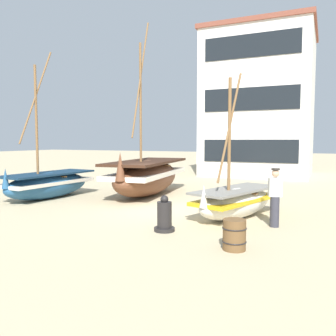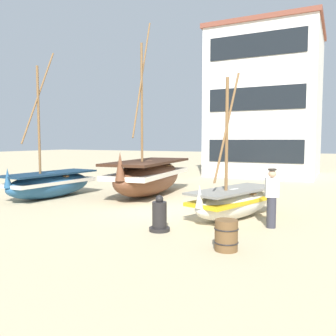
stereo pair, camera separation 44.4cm
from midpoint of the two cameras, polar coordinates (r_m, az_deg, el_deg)
ground_plane at (r=12.88m, az=-0.98°, el=-6.54°), size 120.00×120.00×0.00m
fishing_boat_near_left at (r=11.40m, az=11.77°, el=-5.37°), size 2.34×3.80×4.58m
fishing_boat_centre_large at (r=15.80m, az=-2.39°, el=-1.31°), size 2.63×5.85×7.65m
fishing_boat_far_right at (r=15.85m, az=-17.89°, el=-2.40°), size 1.84×4.38×6.20m
fisherman_by_hull at (r=10.38m, az=17.73°, el=-4.78°), size 0.42×0.33×1.68m
capstan_winch at (r=9.62m, az=-0.07°, el=-7.93°), size 0.57×0.57×0.99m
wooden_barrel at (r=8.13m, az=11.05°, el=-10.71°), size 0.56×0.56×0.70m
harbor_building_main at (r=26.17m, az=16.12°, el=10.04°), size 7.34×7.04×10.10m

